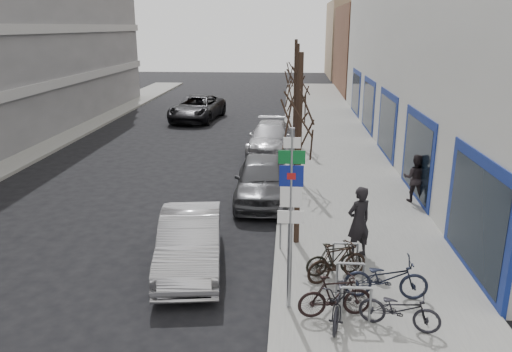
# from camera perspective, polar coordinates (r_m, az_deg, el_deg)

# --- Properties ---
(ground) EXTENTS (120.00, 120.00, 0.00)m
(ground) POSITION_cam_1_polar(r_m,az_deg,el_deg) (11.83, -8.38, -14.73)
(ground) COLOR black
(ground) RESTS_ON ground
(sidewalk_east) EXTENTS (5.00, 70.00, 0.15)m
(sidewalk_east) POSITION_cam_1_polar(r_m,az_deg,el_deg) (20.85, 9.67, -0.40)
(sidewalk_east) COLOR slate
(sidewalk_east) RESTS_ON ground
(brick_building_far) EXTENTS (12.00, 14.00, 8.00)m
(brick_building_far) POSITION_cam_1_polar(r_m,az_deg,el_deg) (51.00, 16.44, 13.71)
(brick_building_far) COLOR brown
(brick_building_far) RESTS_ON ground
(tan_building_far) EXTENTS (13.00, 12.00, 9.00)m
(tan_building_far) POSITION_cam_1_polar(r_m,az_deg,el_deg) (65.81, 14.14, 14.86)
(tan_building_far) COLOR #937A5B
(tan_building_far) RESTS_ON ground
(highway_sign_pole) EXTENTS (0.55, 0.10, 4.20)m
(highway_sign_pole) POSITION_cam_1_polar(r_m,az_deg,el_deg) (10.49, 3.98, -3.86)
(highway_sign_pole) COLOR gray
(highway_sign_pole) RESTS_ON ground
(bike_rack) EXTENTS (0.66, 2.26, 0.83)m
(bike_rack) POSITION_cam_1_polar(r_m,az_deg,el_deg) (11.88, 10.70, -11.06)
(bike_rack) COLOR gray
(bike_rack) RESTS_ON sidewalk_east
(tree_near) EXTENTS (1.80, 1.80, 5.50)m
(tree_near) POSITION_cam_1_polar(r_m,az_deg,el_deg) (13.49, 5.00, 8.00)
(tree_near) COLOR black
(tree_near) RESTS_ON ground
(tree_mid) EXTENTS (1.80, 1.80, 5.50)m
(tree_mid) POSITION_cam_1_polar(r_m,az_deg,el_deg) (19.94, 4.71, 10.84)
(tree_mid) COLOR black
(tree_mid) RESTS_ON ground
(tree_far) EXTENTS (1.80, 1.80, 5.50)m
(tree_far) POSITION_cam_1_polar(r_m,az_deg,el_deg) (26.41, 4.55, 12.29)
(tree_far) COLOR black
(tree_far) RESTS_ON ground
(meter_front) EXTENTS (0.10, 0.08, 1.27)m
(meter_front) POSITION_cam_1_polar(r_m,az_deg,el_deg) (13.86, 2.83, -5.42)
(meter_front) COLOR gray
(meter_front) RESTS_ON sidewalk_east
(meter_mid) EXTENTS (0.10, 0.08, 1.27)m
(meter_mid) POSITION_cam_1_polar(r_m,az_deg,el_deg) (19.07, 3.18, 0.83)
(meter_mid) COLOR gray
(meter_mid) RESTS_ON sidewalk_east
(meter_back) EXTENTS (0.10, 0.08, 1.27)m
(meter_back) POSITION_cam_1_polar(r_m,az_deg,el_deg) (24.40, 3.37, 4.37)
(meter_back) COLOR gray
(meter_back) RESTS_ON sidewalk_east
(bike_near_left) EXTENTS (0.94, 1.92, 1.13)m
(bike_near_left) POSITION_cam_1_polar(r_m,az_deg,el_deg) (10.93, 9.69, -13.30)
(bike_near_left) COLOR black
(bike_near_left) RESTS_ON sidewalk_east
(bike_near_right) EXTENTS (1.69, 0.78, 0.99)m
(bike_near_right) POSITION_cam_1_polar(r_m,az_deg,el_deg) (11.04, 9.02, -13.35)
(bike_near_right) COLOR black
(bike_near_right) RESTS_ON sidewalk_east
(bike_mid_curb) EXTENTS (1.93, 0.63, 1.17)m
(bike_mid_curb) POSITION_cam_1_polar(r_m,az_deg,el_deg) (11.91, 14.65, -10.86)
(bike_mid_curb) COLOR black
(bike_mid_curb) RESTS_ON sidewalk_east
(bike_mid_inner) EXTENTS (1.55, 0.84, 0.90)m
(bike_mid_inner) POSITION_cam_1_polar(r_m,az_deg,el_deg) (12.71, 8.93, -9.31)
(bike_mid_inner) COLOR black
(bike_mid_inner) RESTS_ON sidewalk_east
(bike_far_curb) EXTENTS (1.73, 0.96, 1.01)m
(bike_far_curb) POSITION_cam_1_polar(r_m,az_deg,el_deg) (10.95, 16.12, -14.07)
(bike_far_curb) COLOR black
(bike_far_curb) RESTS_ON sidewalk_east
(bike_far_inner) EXTENTS (1.71, 1.19, 1.01)m
(bike_far_inner) POSITION_cam_1_polar(r_m,az_deg,el_deg) (12.45, 9.27, -9.62)
(bike_far_inner) COLOR black
(bike_far_inner) RESTS_ON sidewalk_east
(parked_car_front) EXTENTS (2.13, 4.63, 1.47)m
(parked_car_front) POSITION_cam_1_polar(r_m,az_deg,el_deg) (13.29, -7.54, -7.42)
(parked_car_front) COLOR #ADADB3
(parked_car_front) RESTS_ON ground
(parked_car_mid) EXTENTS (2.03, 4.81, 1.63)m
(parked_car_mid) POSITION_cam_1_polar(r_m,az_deg,el_deg) (18.12, 0.73, -0.35)
(parked_car_mid) COLOR #45454A
(parked_car_mid) RESTS_ON ground
(parked_car_back) EXTENTS (2.33, 5.23, 1.49)m
(parked_car_back) POSITION_cam_1_polar(r_m,az_deg,el_deg) (25.15, 1.67, 4.37)
(parked_car_back) COLOR #9B9A9F
(parked_car_back) RESTS_ON ground
(lane_car) EXTENTS (3.44, 6.22, 1.65)m
(lane_car) POSITION_cam_1_polar(r_m,az_deg,el_deg) (34.23, -6.73, 7.72)
(lane_car) COLOR black
(lane_car) RESTS_ON ground
(pedestrian_near) EXTENTS (0.86, 0.77, 1.97)m
(pedestrian_near) POSITION_cam_1_polar(r_m,az_deg,el_deg) (13.63, 11.66, -5.15)
(pedestrian_near) COLOR black
(pedestrian_near) RESTS_ON sidewalk_east
(pedestrian_far) EXTENTS (0.74, 0.60, 1.74)m
(pedestrian_far) POSITION_cam_1_polar(r_m,az_deg,el_deg) (18.43, 17.73, -0.20)
(pedestrian_far) COLOR black
(pedestrian_far) RESTS_ON sidewalk_east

